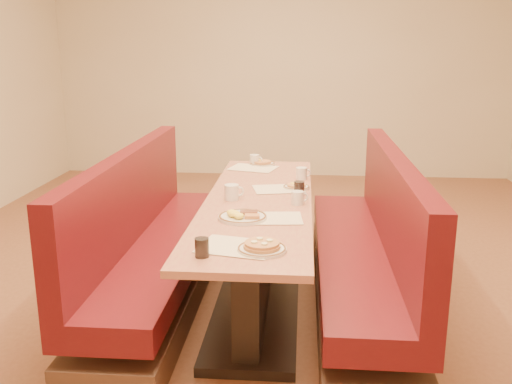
# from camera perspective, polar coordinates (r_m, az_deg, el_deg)

# --- Properties ---
(ground) EXTENTS (8.00, 8.00, 0.00)m
(ground) POSITION_cam_1_polar(r_m,az_deg,el_deg) (4.04, 0.22, -11.06)
(ground) COLOR #9E6647
(ground) RESTS_ON ground
(room_envelope) EXTENTS (6.04, 8.04, 2.82)m
(room_envelope) POSITION_cam_1_polar(r_m,az_deg,el_deg) (3.64, 0.26, 17.48)
(room_envelope) COLOR beige
(room_envelope) RESTS_ON ground
(diner_table) EXTENTS (0.70, 2.50, 0.75)m
(diner_table) POSITION_cam_1_polar(r_m,az_deg,el_deg) (3.89, 0.23, -6.09)
(diner_table) COLOR black
(diner_table) RESTS_ON ground
(booth_left) EXTENTS (0.55, 2.50, 1.05)m
(booth_left) POSITION_cam_1_polar(r_m,az_deg,el_deg) (4.01, -10.30, -5.86)
(booth_left) COLOR #4C3326
(booth_left) RESTS_ON ground
(booth_right) EXTENTS (0.55, 2.50, 1.05)m
(booth_right) POSITION_cam_1_polar(r_m,az_deg,el_deg) (3.91, 11.06, -6.48)
(booth_right) COLOR #4C3326
(booth_right) RESTS_ON ground
(placemat_near_left) EXTENTS (0.42, 0.35, 0.00)m
(placemat_near_left) POSITION_cam_1_polar(r_m,az_deg,el_deg) (2.91, -1.94, -5.48)
(placemat_near_left) COLOR beige
(placemat_near_left) RESTS_ON diner_table
(placemat_near_right) EXTENTS (0.36, 0.28, 0.00)m
(placemat_near_right) POSITION_cam_1_polar(r_m,az_deg,el_deg) (3.37, 1.71, -2.62)
(placemat_near_right) COLOR beige
(placemat_near_right) RESTS_ON diner_table
(placemat_far_left) EXTENTS (0.43, 0.36, 0.00)m
(placemat_far_left) POSITION_cam_1_polar(r_m,az_deg,el_deg) (4.70, -0.30, 2.42)
(placemat_far_left) COLOR beige
(placemat_far_left) RESTS_ON diner_table
(placemat_far_right) EXTENTS (0.39, 0.33, 0.00)m
(placemat_far_right) POSITION_cam_1_polar(r_m,az_deg,el_deg) (4.03, 2.25, 0.32)
(placemat_far_right) COLOR beige
(placemat_far_right) RESTS_ON diner_table
(pancake_plate) EXTENTS (0.25, 0.25, 0.06)m
(pancake_plate) POSITION_cam_1_polar(r_m,az_deg,el_deg) (2.85, 0.60, -5.55)
(pancake_plate) COLOR silver
(pancake_plate) RESTS_ON diner_table
(eggs_plate) EXTENTS (0.29, 0.29, 0.06)m
(eggs_plate) POSITION_cam_1_polar(r_m,az_deg,el_deg) (3.35, -1.41, -2.44)
(eggs_plate) COLOR silver
(eggs_plate) RESTS_ON diner_table
(extra_plate_mid) EXTENTS (0.19, 0.19, 0.04)m
(extra_plate_mid) POSITION_cam_1_polar(r_m,az_deg,el_deg) (4.07, 4.06, 0.56)
(extra_plate_mid) COLOR silver
(extra_plate_mid) RESTS_ON diner_table
(extra_plate_far) EXTENTS (0.22, 0.22, 0.04)m
(extra_plate_far) POSITION_cam_1_polar(r_m,az_deg,el_deg) (4.84, 0.63, 2.91)
(extra_plate_far) COLOR silver
(extra_plate_far) RESTS_ON diner_table
(coffee_mug_a) EXTENTS (0.11, 0.08, 0.09)m
(coffee_mug_a) POSITION_cam_1_polar(r_m,az_deg,el_deg) (3.66, 4.22, -0.56)
(coffee_mug_a) COLOR silver
(coffee_mug_a) RESTS_ON diner_table
(coffee_mug_b) EXTENTS (0.13, 0.09, 0.10)m
(coffee_mug_b) POSITION_cam_1_polar(r_m,az_deg,el_deg) (3.76, -2.40, 0.01)
(coffee_mug_b) COLOR silver
(coffee_mug_b) RESTS_ON diner_table
(coffee_mug_c) EXTENTS (0.12, 0.08, 0.09)m
(coffee_mug_c) POSITION_cam_1_polar(r_m,az_deg,el_deg) (4.34, 4.61, 1.89)
(coffee_mug_c) COLOR silver
(coffee_mug_c) RESTS_ON diner_table
(coffee_mug_d) EXTENTS (0.11, 0.08, 0.09)m
(coffee_mug_d) POSITION_cam_1_polar(r_m,az_deg,el_deg) (4.84, -0.11, 3.26)
(coffee_mug_d) COLOR silver
(coffee_mug_d) RESTS_ON diner_table
(soda_tumbler_near) EXTENTS (0.07, 0.07, 0.10)m
(soda_tumbler_near) POSITION_cam_1_polar(r_m,az_deg,el_deg) (2.78, -5.43, -5.57)
(soda_tumbler_near) COLOR black
(soda_tumbler_near) RESTS_ON diner_table
(soda_tumbler_mid) EXTENTS (0.07, 0.07, 0.10)m
(soda_tumbler_mid) POSITION_cam_1_polar(r_m,az_deg,el_deg) (3.87, 4.33, 0.34)
(soda_tumbler_mid) COLOR black
(soda_tumbler_mid) RESTS_ON diner_table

